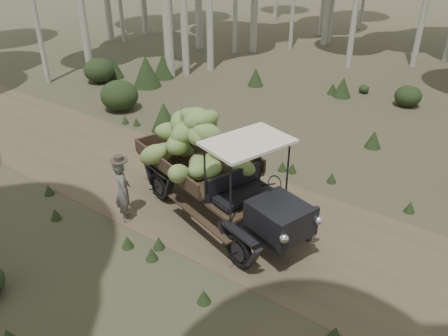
{
  "coord_description": "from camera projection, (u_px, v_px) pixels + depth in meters",
  "views": [
    {
      "loc": [
        5.44,
        -7.38,
        6.12
      ],
      "look_at": [
        0.31,
        -0.31,
        1.35
      ],
      "focal_mm": 35.0,
      "sensor_mm": 36.0,
      "label": 1
    }
  ],
  "objects": [
    {
      "name": "undergrowth",
      "position": [
        103.0,
        173.0,
        11.37
      ],
      "size": [
        23.47,
        21.26,
        1.38
      ],
      "color": "#233319",
      "rests_on": "ground"
    },
    {
      "name": "dirt_track",
      "position": [
        221.0,
        207.0,
        10.98
      ],
      "size": [
        70.0,
        4.0,
        0.01
      ],
      "primitive_type": "cube",
      "color": "brown",
      "rests_on": "ground"
    },
    {
      "name": "banana_truck",
      "position": [
        206.0,
        154.0,
        10.25
      ],
      "size": [
        5.32,
        3.11,
        2.53
      ],
      "rotation": [
        0.0,
        0.0,
        -0.3
      ],
      "color": "black",
      "rests_on": "ground"
    },
    {
      "name": "farmer",
      "position": [
        123.0,
        190.0,
        10.15
      ],
      "size": [
        0.68,
        0.63,
        1.7
      ],
      "rotation": [
        0.0,
        0.0,
        2.56
      ],
      "color": "#585650",
      "rests_on": "ground"
    },
    {
      "name": "ground",
      "position": [
        221.0,
        207.0,
        10.98
      ],
      "size": [
        120.0,
        120.0,
        0.0
      ],
      "primitive_type": "plane",
      "color": "#473D2B",
      "rests_on": "ground"
    }
  ]
}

